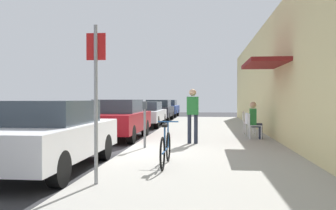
{
  "coord_description": "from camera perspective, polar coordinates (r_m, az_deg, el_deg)",
  "views": [
    {
      "loc": [
        2.2,
        -9.4,
        1.52
      ],
      "look_at": [
        0.41,
        7.09,
        1.22
      ],
      "focal_mm": 38.18,
      "sensor_mm": 36.0,
      "label": 1
    }
  ],
  "objects": [
    {
      "name": "ground_plane",
      "position": [
        9.77,
        -6.96,
        -7.92
      ],
      "size": [
        60.0,
        60.0,
        0.0
      ],
      "primitive_type": "plane",
      "color": "#2D2D30"
    },
    {
      "name": "sidewalk_slab",
      "position": [
        11.5,
        6.42,
        -6.27
      ],
      "size": [
        4.5,
        32.0,
        0.12
      ],
      "primitive_type": "cube",
      "color": "#9E9B93",
      "rests_on": "ground_plane"
    },
    {
      "name": "building_facade",
      "position": [
        11.69,
        18.31,
        4.68
      ],
      "size": [
        1.4,
        32.0,
        4.54
      ],
      "color": "beige",
      "rests_on": "ground_plane"
    },
    {
      "name": "parked_car_0",
      "position": [
        7.97,
        -18.36,
        -4.51
      ],
      "size": [
        1.8,
        4.4,
        1.48
      ],
      "color": "silver",
      "rests_on": "ground_plane"
    },
    {
      "name": "parked_car_1",
      "position": [
        13.52,
        -7.96,
        -2.19
      ],
      "size": [
        1.8,
        4.4,
        1.48
      ],
      "color": "maroon",
      "rests_on": "ground_plane"
    },
    {
      "name": "parked_car_2",
      "position": [
        19.52,
        -3.56,
        -1.36
      ],
      "size": [
        1.8,
        4.4,
        1.35
      ],
      "color": "silver",
      "rests_on": "ground_plane"
    },
    {
      "name": "parked_car_3",
      "position": [
        24.66,
        -1.52,
        -0.78
      ],
      "size": [
        1.8,
        4.4,
        1.43
      ],
      "color": "black",
      "rests_on": "ground_plane"
    },
    {
      "name": "parked_car_4",
      "position": [
        29.84,
        -0.17,
        -0.48
      ],
      "size": [
        1.8,
        4.4,
        1.41
      ],
      "color": "navy",
      "rests_on": "ground_plane"
    },
    {
      "name": "parking_meter",
      "position": [
        10.18,
        -3.73,
        -2.54
      ],
      "size": [
        0.12,
        0.1,
        1.32
      ],
      "color": "slate",
      "rests_on": "sidewalk_slab"
    },
    {
      "name": "street_sign",
      "position": [
        5.95,
        -11.44,
        2.16
      ],
      "size": [
        0.32,
        0.06,
        2.6
      ],
      "color": "gray",
      "rests_on": "sidewalk_slab"
    },
    {
      "name": "bicycle_0",
      "position": [
        7.49,
        -0.39,
        -6.95
      ],
      "size": [
        0.46,
        1.71,
        0.9
      ],
      "color": "black",
      "rests_on": "sidewalk_slab"
    },
    {
      "name": "cafe_chair_0",
      "position": [
        12.79,
        13.4,
        -3.01
      ],
      "size": [
        0.47,
        0.47,
        0.87
      ],
      "color": "silver",
      "rests_on": "sidewalk_slab"
    },
    {
      "name": "seated_patron_0",
      "position": [
        12.78,
        13.67,
        -2.16
      ],
      "size": [
        0.44,
        0.38,
        1.29
      ],
      "color": "#232838",
      "rests_on": "sidewalk_slab"
    },
    {
      "name": "cafe_chair_1",
      "position": [
        13.67,
        12.93,
        -2.75
      ],
      "size": [
        0.49,
        0.49,
        0.87
      ],
      "color": "silver",
      "rests_on": "sidewalk_slab"
    },
    {
      "name": "cafe_chair_2",
      "position": [
        14.7,
        12.46,
        -2.49
      ],
      "size": [
        0.53,
        0.53,
        0.87
      ],
      "color": "silver",
      "rests_on": "sidewalk_slab"
    },
    {
      "name": "pedestrian_standing",
      "position": [
        11.13,
        3.96,
        -1.03
      ],
      "size": [
        0.36,
        0.22,
        1.7
      ],
      "color": "#232838",
      "rests_on": "sidewalk_slab"
    }
  ]
}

